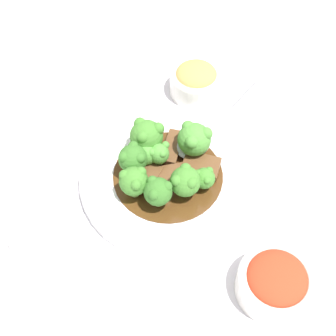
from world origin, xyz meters
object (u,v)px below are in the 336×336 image
Objects in this scene: broccoli_floret_3 at (158,191)px; side_bowl_kimchi at (275,282)px; beef_strip_3 at (172,147)px; beef_strip_0 at (171,176)px; broccoli_floret_4 at (161,152)px; broccoli_floret_2 at (146,153)px; beef_strip_2 at (201,166)px; beef_strip_1 at (148,178)px; side_bowl_appetizer at (196,80)px; broccoli_floret_0 at (148,135)px; broccoli_floret_1 at (204,178)px; broccoli_floret_8 at (185,181)px; broccoli_floret_5 at (133,158)px; sauce_dish at (31,231)px; serving_spoon at (200,137)px; broccoli_floret_7 at (134,181)px; broccoli_floret_6 at (194,139)px; main_plate at (168,177)px.

broccoli_floret_3 reaches higher than side_bowl_kimchi.
beef_strip_0 is at bearing 141.37° from beef_strip_3.
broccoli_floret_2 is at bearing 54.25° from broccoli_floret_4.
beef_strip_1 is at bearing 69.65° from beef_strip_2.
beef_strip_1 is 0.61× the size of side_bowl_appetizer.
broccoli_floret_0 is 1.66× the size of broccoli_floret_1.
broccoli_floret_8 reaches higher than beef_strip_2.
broccoli_floret_5 is 0.18m from sauce_dish.
side_bowl_appetizer reaches higher than serving_spoon.
broccoli_floret_3 is 0.95× the size of broccoli_floret_7.
broccoli_floret_0 is 1.46× the size of broccoli_floret_4.
broccoli_floret_5 is (-0.00, 0.03, 0.01)m from broccoli_floret_2.
broccoli_floret_6 is (-0.02, -0.02, 0.03)m from beef_strip_3.
broccoli_floret_6 is (-0.01, -0.05, 0.01)m from broccoli_floret_4.
broccoli_floret_6 reaches higher than beef_strip_3.
broccoli_floret_1 is 0.67× the size of broccoli_floret_5.
broccoli_floret_5 is at bearing 115.76° from side_bowl_appetizer.
broccoli_floret_8 is (-0.02, 0.05, 0.03)m from beef_strip_2.
broccoli_floret_3 is 0.51× the size of side_bowl_kimchi.
broccoli_floret_5 is (0.04, 0.04, 0.03)m from beef_strip_0.
broccoli_floret_5 is (0.06, 0.09, 0.03)m from beef_strip_2.
broccoli_floret_5 is 0.13m from serving_spoon.
beef_strip_1 reaches higher than main_plate.
main_plate is 1.15× the size of serving_spoon.
broccoli_floret_8 is (-0.08, -0.01, 0.01)m from broccoli_floret_2.
broccoli_floret_0 reaches higher than beef_strip_3.
beef_strip_0 is at bearing 2.54° from side_bowl_kimchi.
broccoli_floret_0 is 1.18× the size of broccoli_floret_3.
broccoli_floret_7 is 1.04× the size of broccoli_floret_8.
broccoli_floret_7 is at bearing -105.56° from sauce_dish.
broccoli_floret_2 is 0.08m from broccoli_floret_8.
broccoli_floret_0 is at bearing -1.85° from broccoli_floret_8.
broccoli_floret_0 is at bearing -86.30° from sauce_dish.
broccoli_floret_8 is 0.19m from side_bowl_kimchi.
broccoli_floret_0 reaches higher than broccoli_floret_3.
beef_strip_2 is 0.09m from broccoli_floret_2.
beef_strip_1 is at bearing 122.83° from side_bowl_appetizer.
broccoli_floret_7 is at bearing 110.63° from beef_strip_3.
broccoli_floret_3 is at bearing 113.93° from broccoli_floret_6.
broccoli_floret_7 is at bearing 148.76° from broccoli_floret_5.
main_plate is 4.92× the size of beef_strip_1.
broccoli_floret_0 is at bearing -40.71° from broccoli_floret_2.
broccoli_floret_1 is 0.71× the size of broccoli_floret_3.
beef_strip_3 is (0.04, -0.03, 0.01)m from main_plate.
beef_strip_1 is at bearing -100.37° from sauce_dish.
broccoli_floret_0 is 0.03m from broccoli_floret_2.
main_plate is 0.05m from beef_strip_3.
main_plate is 0.07m from broccoli_floret_0.
beef_strip_1 is 0.06m from broccoli_floret_8.
broccoli_floret_8 is at bearing 137.71° from side_bowl_appetizer.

